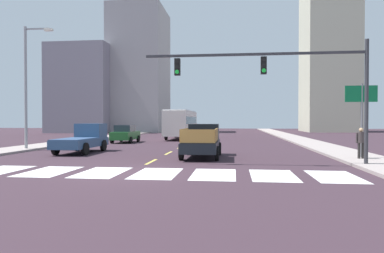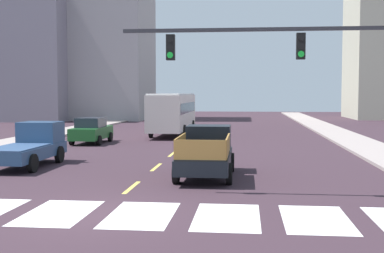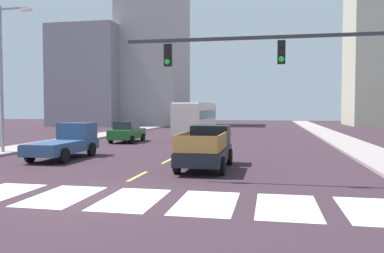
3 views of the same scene
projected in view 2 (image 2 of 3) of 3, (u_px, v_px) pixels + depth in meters
name	position (u px, v px, depth m)	size (l,w,h in m)	color
ground_plane	(100.00, 214.00, 14.17)	(160.00, 160.00, 0.00)	#36252E
sidewalk_right	(368.00, 147.00, 30.83)	(2.95, 110.00, 0.15)	gray
sidewalk_left	(8.00, 143.00, 33.22)	(2.95, 110.00, 0.15)	gray
crosswalk_stripe_3	(59.00, 213.00, 14.29)	(1.77, 3.18, 0.01)	silver
crosswalk_stripe_4	(141.00, 215.00, 14.04)	(1.77, 3.18, 0.01)	silver
crosswalk_stripe_5	(227.00, 217.00, 13.80)	(1.77, 3.18, 0.01)	silver
crosswalk_stripe_6	(316.00, 219.00, 13.55)	(1.77, 3.18, 0.01)	silver
lane_dash_0	(132.00, 187.00, 18.14)	(0.16, 2.40, 0.01)	#DAC44F
lane_dash_1	(156.00, 167.00, 23.10)	(0.16, 2.40, 0.01)	#DAC44F
lane_dash_2	(172.00, 154.00, 28.06)	(0.16, 2.40, 0.01)	#DAC44F
lane_dash_3	(183.00, 145.00, 33.02)	(0.16, 2.40, 0.01)	#DAC44F
lane_dash_4	(191.00, 138.00, 37.99)	(0.16, 2.40, 0.01)	#DAC44F
lane_dash_5	(198.00, 133.00, 42.95)	(0.16, 2.40, 0.01)	#DAC44F
lane_dash_6	(203.00, 129.00, 47.91)	(0.16, 2.40, 0.01)	#DAC44F
lane_dash_7	(207.00, 126.00, 52.87)	(0.16, 2.40, 0.01)	#DAC44F
pickup_stakebed	(207.00, 153.00, 20.73)	(2.18, 5.20, 1.96)	black
pickup_dark	(31.00, 146.00, 23.60)	(2.18, 5.20, 1.96)	navy
city_bus	(173.00, 111.00, 41.02)	(2.72, 10.80, 3.32)	silver
sedan_mid	(91.00, 130.00, 34.11)	(2.02, 4.40, 1.72)	#1D5925
traffic_signal_gantry	(340.00, 64.00, 16.30)	(10.66, 0.27, 6.00)	#2D2D33
block_mid_left	(111.00, 30.00, 65.81)	(9.63, 11.73, 23.01)	#989397
block_mid_right	(30.00, 58.00, 62.72)	(10.69, 9.79, 15.42)	gray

